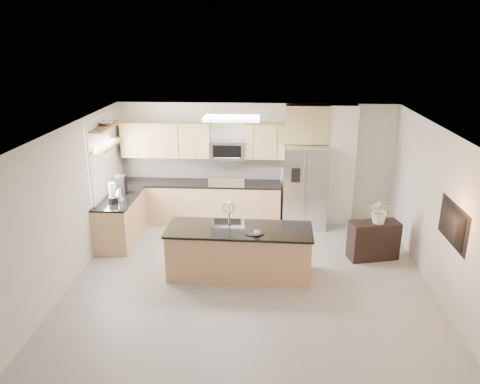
# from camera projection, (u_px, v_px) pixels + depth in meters

# --- Properties ---
(floor) EXTENTS (6.50, 6.50, 0.00)m
(floor) POSITION_uv_depth(u_px,v_px,m) (249.00, 291.00, 7.65)
(floor) COLOR #9F9C97
(floor) RESTS_ON ground
(ceiling) EXTENTS (6.00, 6.50, 0.02)m
(ceiling) POSITION_uv_depth(u_px,v_px,m) (251.00, 135.00, 6.81)
(ceiling) COLOR white
(ceiling) RESTS_ON wall_back
(wall_back) EXTENTS (6.00, 0.02, 2.60)m
(wall_back) POSITION_uv_depth(u_px,v_px,m) (256.00, 162.00, 10.30)
(wall_back) COLOR beige
(wall_back) RESTS_ON floor
(wall_front) EXTENTS (6.00, 0.02, 2.60)m
(wall_front) POSITION_uv_depth(u_px,v_px,m) (236.00, 354.00, 4.16)
(wall_front) COLOR beige
(wall_front) RESTS_ON floor
(wall_left) EXTENTS (0.02, 6.50, 2.60)m
(wall_left) POSITION_uv_depth(u_px,v_px,m) (61.00, 213.00, 7.39)
(wall_left) COLOR beige
(wall_left) RESTS_ON floor
(wall_right) EXTENTS (0.02, 6.50, 2.60)m
(wall_right) POSITION_uv_depth(u_px,v_px,m) (448.00, 222.00, 7.06)
(wall_right) COLOR beige
(wall_right) RESTS_ON floor
(back_counter) EXTENTS (3.55, 0.66, 1.44)m
(back_counter) POSITION_uv_depth(u_px,v_px,m) (200.00, 202.00, 10.33)
(back_counter) COLOR tan
(back_counter) RESTS_ON floor
(left_counter) EXTENTS (0.66, 1.50, 0.92)m
(left_counter) POSITION_uv_depth(u_px,v_px,m) (121.00, 219.00, 9.40)
(left_counter) COLOR tan
(left_counter) RESTS_ON floor
(range) EXTENTS (0.76, 0.64, 1.14)m
(range) POSITION_uv_depth(u_px,v_px,m) (228.00, 202.00, 10.29)
(range) COLOR black
(range) RESTS_ON floor
(upper_cabinets) EXTENTS (3.50, 0.33, 0.75)m
(upper_cabinets) POSITION_uv_depth(u_px,v_px,m) (195.00, 140.00, 10.04)
(upper_cabinets) COLOR tan
(upper_cabinets) RESTS_ON wall_back
(microwave) EXTENTS (0.76, 0.40, 0.40)m
(microwave) POSITION_uv_depth(u_px,v_px,m) (228.00, 150.00, 10.03)
(microwave) COLOR silver
(microwave) RESTS_ON upper_cabinets
(refrigerator) EXTENTS (0.92, 0.78, 1.78)m
(refrigerator) POSITION_uv_depth(u_px,v_px,m) (304.00, 186.00, 10.02)
(refrigerator) COLOR silver
(refrigerator) RESTS_ON floor
(partition_column) EXTENTS (0.60, 0.30, 2.60)m
(partition_column) POSITION_uv_depth(u_px,v_px,m) (340.00, 166.00, 10.05)
(partition_column) COLOR white
(partition_column) RESTS_ON floor
(window) EXTENTS (0.04, 1.15, 1.65)m
(window) POSITION_uv_depth(u_px,v_px,m) (100.00, 162.00, 9.03)
(window) COLOR white
(window) RESTS_ON wall_left
(shelf_lower) EXTENTS (0.30, 1.20, 0.04)m
(shelf_lower) POSITION_uv_depth(u_px,v_px,m) (107.00, 145.00, 9.02)
(shelf_lower) COLOR brown
(shelf_lower) RESTS_ON wall_left
(shelf_upper) EXTENTS (0.30, 1.20, 0.04)m
(shelf_upper) POSITION_uv_depth(u_px,v_px,m) (105.00, 126.00, 8.90)
(shelf_upper) COLOR brown
(shelf_upper) RESTS_ON wall_left
(ceiling_fixture) EXTENTS (1.00, 0.50, 0.06)m
(ceiling_fixture) POSITION_uv_depth(u_px,v_px,m) (232.00, 118.00, 8.35)
(ceiling_fixture) COLOR white
(ceiling_fixture) RESTS_ON ceiling
(island) EXTENTS (2.50, 0.96, 1.28)m
(island) POSITION_uv_depth(u_px,v_px,m) (239.00, 251.00, 8.07)
(island) COLOR tan
(island) RESTS_ON floor
(credenza) EXTENTS (0.96, 0.58, 0.72)m
(credenza) POSITION_uv_depth(u_px,v_px,m) (373.00, 240.00, 8.67)
(credenza) COLOR black
(credenza) RESTS_ON floor
(cup) EXTENTS (0.13, 0.13, 0.09)m
(cup) POSITION_uv_depth(u_px,v_px,m) (257.00, 233.00, 7.65)
(cup) COLOR white
(cup) RESTS_ON island
(platter) EXTENTS (0.41, 0.41, 0.02)m
(platter) POSITION_uv_depth(u_px,v_px,m) (254.00, 232.00, 7.76)
(platter) COLOR black
(platter) RESTS_ON island
(blender) EXTENTS (0.18, 0.18, 0.41)m
(blender) POSITION_uv_depth(u_px,v_px,m) (113.00, 194.00, 8.88)
(blender) COLOR black
(blender) RESTS_ON left_counter
(kettle) EXTENTS (0.21, 0.21, 0.27)m
(kettle) POSITION_uv_depth(u_px,v_px,m) (119.00, 194.00, 9.09)
(kettle) COLOR silver
(kettle) RESTS_ON left_counter
(coffee_maker) EXTENTS (0.21, 0.25, 0.37)m
(coffee_maker) POSITION_uv_depth(u_px,v_px,m) (121.00, 185.00, 9.45)
(coffee_maker) COLOR black
(coffee_maker) RESTS_ON left_counter
(bowl) EXTENTS (0.46, 0.46, 0.09)m
(bowl) POSITION_uv_depth(u_px,v_px,m) (105.00, 123.00, 8.89)
(bowl) COLOR silver
(bowl) RESTS_ON shelf_upper
(flower_vase) EXTENTS (0.70, 0.63, 0.72)m
(flower_vase) POSITION_uv_depth(u_px,v_px,m) (381.00, 205.00, 8.41)
(flower_vase) COLOR white
(flower_vase) RESTS_ON credenza
(television) EXTENTS (0.14, 1.08, 0.62)m
(television) POSITION_uv_depth(u_px,v_px,m) (447.00, 224.00, 6.86)
(television) COLOR black
(television) RESTS_ON wall_right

